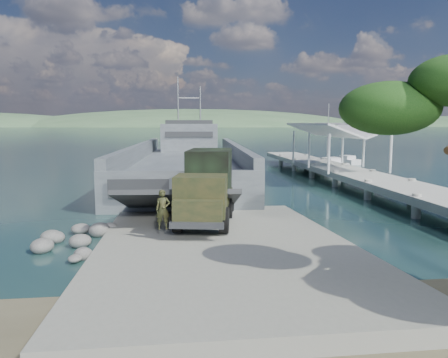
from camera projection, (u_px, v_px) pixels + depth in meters
ground at (220, 245)px, 18.89m from camera, size 1400.00×1400.00×0.00m
boat_ramp at (223, 246)px, 17.88m from camera, size 10.00×18.00×0.50m
shoreline_rocks at (75, 247)px, 18.63m from camera, size 3.20×5.60×0.90m
distant_headlands at (210, 127)px, 576.14m from camera, size 1000.00×240.00×48.00m
pier at (341, 164)px, 38.74m from camera, size 6.40×44.00×6.10m
landing_craft at (187, 169)px, 41.32m from camera, size 11.87×39.00×11.44m
military_truck at (207, 186)px, 21.38m from camera, size 3.57×7.59×3.39m
soldier at (163, 219)px, 18.04m from camera, size 0.61×0.41×1.65m
sailboat_near at (328, 165)px, 50.57m from camera, size 2.98×6.54×7.68m
sailboat_far at (343, 161)px, 56.42m from camera, size 3.00×5.52×6.46m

